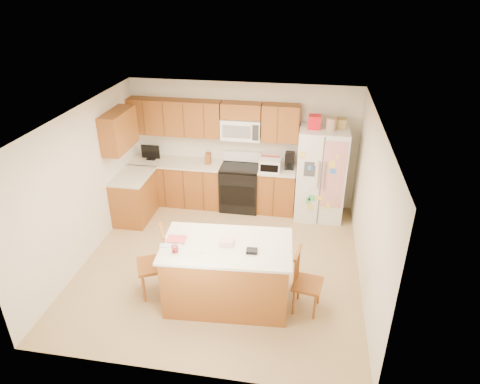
% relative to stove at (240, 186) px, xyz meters
% --- Properties ---
extents(ground, '(4.50, 4.50, 0.00)m').
position_rel_stove_xyz_m(ground, '(0.00, -1.94, -0.47)').
color(ground, tan).
rests_on(ground, ground).
extents(room_shell, '(4.60, 4.60, 2.52)m').
position_rel_stove_xyz_m(room_shell, '(0.00, -1.94, 0.97)').
color(room_shell, beige).
rests_on(room_shell, ground).
extents(cabinetry, '(3.36, 1.56, 2.15)m').
position_rel_stove_xyz_m(cabinetry, '(-0.98, -0.15, 0.44)').
color(cabinetry, '#914C1C').
rests_on(cabinetry, ground).
extents(stove, '(0.76, 0.65, 1.13)m').
position_rel_stove_xyz_m(stove, '(0.00, 0.00, 0.00)').
color(stove, black).
rests_on(stove, ground).
extents(refrigerator, '(0.90, 0.79, 2.04)m').
position_rel_stove_xyz_m(refrigerator, '(1.57, -0.06, 0.45)').
color(refrigerator, white).
rests_on(refrigerator, ground).
extents(island, '(1.86, 1.16, 1.07)m').
position_rel_stove_xyz_m(island, '(0.28, -2.82, 0.02)').
color(island, '#914C1C').
rests_on(island, ground).
extents(windsor_chair_left, '(0.59, 0.60, 1.07)m').
position_rel_stove_xyz_m(windsor_chair_left, '(-0.81, -2.80, 0.03)').
color(windsor_chair_left, '#914C1C').
rests_on(windsor_chair_left, ground).
extents(windsor_chair_back, '(0.42, 0.40, 0.89)m').
position_rel_stove_xyz_m(windsor_chair_back, '(0.28, -2.15, -0.05)').
color(windsor_chair_back, '#914C1C').
rests_on(windsor_chair_back, ground).
extents(windsor_chair_right, '(0.46, 0.47, 0.96)m').
position_rel_stove_xyz_m(windsor_chair_right, '(1.40, -2.81, -0.02)').
color(windsor_chair_right, '#914C1C').
rests_on(windsor_chair_right, ground).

